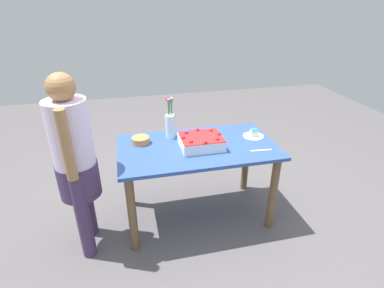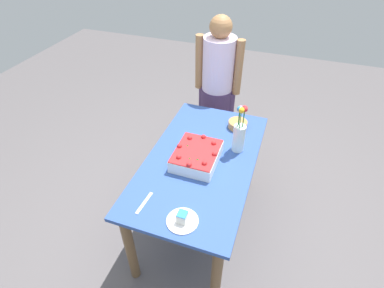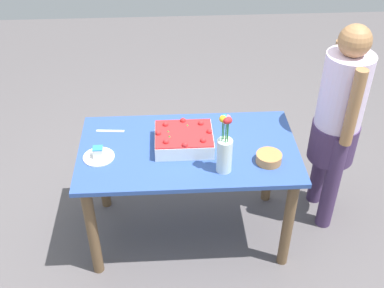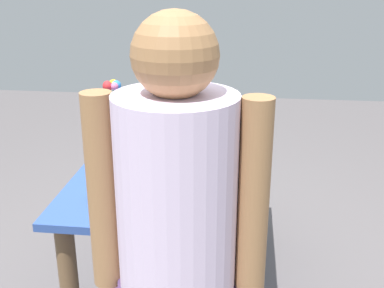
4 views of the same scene
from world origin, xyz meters
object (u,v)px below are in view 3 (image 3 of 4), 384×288
(sheet_cake, at_px, (184,139))
(serving_plate_with_slice, at_px, (99,155))
(flower_vase, at_px, (225,151))
(person_standing, at_px, (338,117))
(fruit_bowl, at_px, (269,158))
(cake_knife, at_px, (110,131))

(sheet_cake, distance_m, serving_plate_with_slice, 0.54)
(flower_vase, distance_m, person_standing, 0.88)
(fruit_bowl, bearing_deg, serving_plate_with_slice, -5.60)
(flower_vase, height_order, person_standing, person_standing)
(serving_plate_with_slice, height_order, flower_vase, flower_vase)
(serving_plate_with_slice, distance_m, cake_knife, 0.28)
(person_standing, bearing_deg, serving_plate_with_slice, 8.04)
(sheet_cake, relative_size, cake_knife, 1.96)
(flower_vase, bearing_deg, serving_plate_with_slice, -12.24)
(serving_plate_with_slice, xyz_separation_m, fruit_bowl, (-1.03, 0.10, 0.01))
(sheet_cake, height_order, fruit_bowl, sheet_cake)
(fruit_bowl, bearing_deg, cake_knife, -20.92)
(sheet_cake, relative_size, flower_vase, 0.94)
(serving_plate_with_slice, height_order, person_standing, person_standing)
(flower_vase, bearing_deg, sheet_cake, -48.35)
(serving_plate_with_slice, height_order, cake_knife, serving_plate_with_slice)
(serving_plate_with_slice, bearing_deg, flower_vase, 167.76)
(flower_vase, xyz_separation_m, person_standing, (-0.79, -0.38, -0.05))
(person_standing, bearing_deg, fruit_bowl, 32.01)
(flower_vase, height_order, fruit_bowl, flower_vase)
(sheet_cake, height_order, person_standing, person_standing)
(sheet_cake, xyz_separation_m, flower_vase, (-0.22, 0.25, 0.09))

